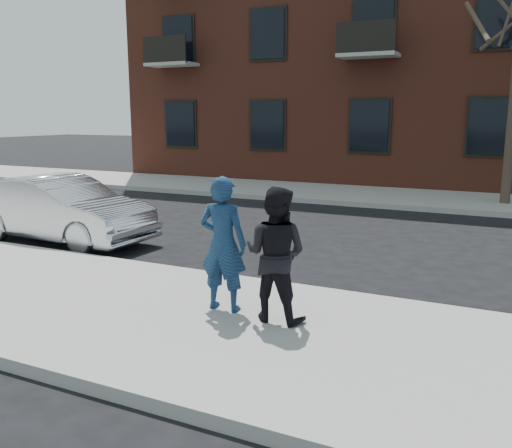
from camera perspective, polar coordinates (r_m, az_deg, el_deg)
The scene contains 9 objects.
ground at distance 7.67m, azimuth -14.13°, elevation -8.51°, with size 100.00×100.00×0.00m, color black.
near_sidewalk at distance 7.47m, azimuth -15.39°, elevation -8.52°, with size 50.00×3.50×0.15m, color gray.
near_curb at distance 8.83m, azimuth -7.72°, elevation -5.10°, with size 50.00×0.10×0.15m, color #999691.
far_sidewalk at distance 17.57m, azimuth 9.89°, elevation 3.09°, with size 50.00×3.50×0.15m, color gray.
far_curb at distance 15.87m, azimuth 8.10°, elevation 2.26°, with size 50.00×0.10×0.15m, color #999691.
apartment_building at distance 23.92m, azimuth 20.05°, elevation 19.39°, with size 24.30×10.30×12.30m.
silver_sedan at distance 11.77m, azimuth -19.83°, elevation 1.47°, with size 1.43×4.10×1.35m, color silver.
man_hoodie at distance 6.73m, azimuth -3.49°, elevation -2.11°, with size 0.64×0.50×1.70m.
man_peacoat at distance 6.40m, azimuth 2.07°, elevation -3.20°, with size 0.79×0.62×1.61m.
Camera 1 is at (4.69, -5.50, 2.57)m, focal length 38.00 mm.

